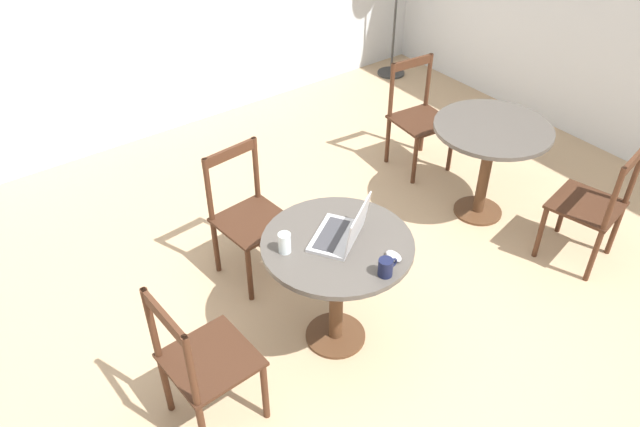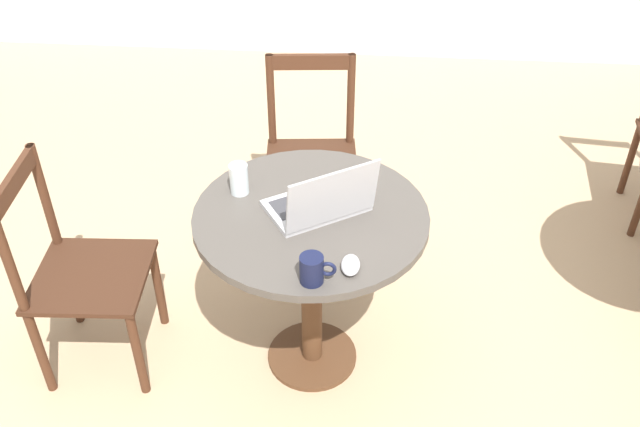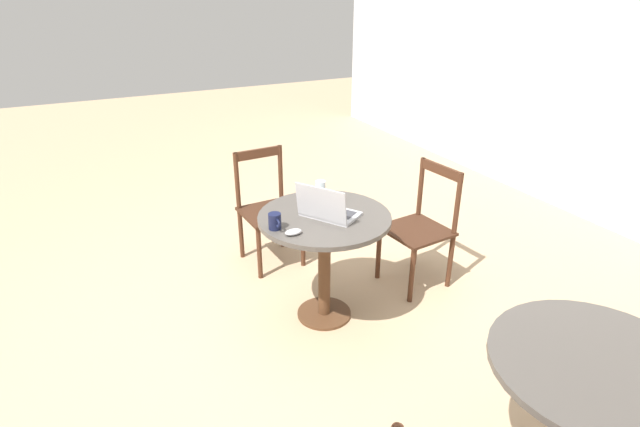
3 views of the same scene
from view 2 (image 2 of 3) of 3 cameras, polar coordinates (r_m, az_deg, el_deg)
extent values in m
plane|color=tan|center=(2.79, -1.22, -16.10)|extent=(16.00, 16.00, 0.00)
cylinder|color=#51331E|center=(2.97, -0.57, -11.28)|extent=(0.36, 0.36, 0.02)
cylinder|color=#51331E|center=(2.71, -0.61, -6.31)|extent=(0.08, 0.08, 0.69)
cylinder|color=#4C4742|center=(2.47, -0.67, -0.27)|extent=(0.82, 0.82, 0.03)
cylinder|color=#472819|center=(3.27, 2.58, -1.02)|extent=(0.04, 0.04, 0.42)
cylinder|color=#472819|center=(3.27, -3.87, -1.07)|extent=(0.04, 0.04, 0.42)
cylinder|color=#472819|center=(3.56, 2.29, 2.66)|extent=(0.04, 0.04, 0.42)
cylinder|color=#472819|center=(3.56, -3.63, 2.61)|extent=(0.04, 0.04, 0.42)
cube|color=#3C2215|center=(3.28, -0.69, 3.95)|extent=(0.46, 0.46, 0.02)
cylinder|color=#472819|center=(3.32, 2.48, 9.10)|extent=(0.04, 0.04, 0.45)
cylinder|color=#472819|center=(3.32, -3.94, 9.04)|extent=(0.04, 0.04, 0.45)
cube|color=#472819|center=(3.23, -0.76, 12.04)|extent=(0.40, 0.06, 0.07)
cylinder|color=#472819|center=(3.04, -12.82, -5.67)|extent=(0.04, 0.04, 0.42)
cylinder|color=#472819|center=(2.79, -14.37, -10.81)|extent=(0.04, 0.04, 0.42)
cylinder|color=#472819|center=(3.15, -19.35, -5.37)|extent=(0.04, 0.04, 0.42)
cylinder|color=#472819|center=(2.91, -21.47, -10.25)|extent=(0.04, 0.04, 0.42)
cube|color=#3C2215|center=(2.82, -17.82, -4.78)|extent=(0.44, 0.44, 0.02)
cylinder|color=#472819|center=(2.87, -21.18, 1.32)|extent=(0.04, 0.04, 0.45)
cylinder|color=#472819|center=(2.61, -23.69, -3.45)|extent=(0.04, 0.04, 0.45)
cube|color=#472819|center=(2.64, -23.33, 2.28)|extent=(0.05, 0.40, 0.07)
cylinder|color=#472819|center=(4.05, 23.56, 3.98)|extent=(0.04, 0.04, 0.42)
cube|color=#B7B7BC|center=(2.49, -0.34, 0.67)|extent=(0.40, 0.36, 0.02)
cube|color=#38383D|center=(2.50, -0.55, 1.10)|extent=(0.30, 0.25, 0.00)
cube|color=#B7B7BC|center=(2.33, 1.04, 1.33)|extent=(0.30, 0.21, 0.21)
cube|color=silver|center=(2.34, 0.98, 1.41)|extent=(0.28, 0.19, 0.19)
ellipsoid|color=#B7B7BC|center=(2.24, 2.46, -4.14)|extent=(0.06, 0.10, 0.03)
cylinder|color=#141938|center=(2.17, -0.68, -4.48)|extent=(0.07, 0.07, 0.10)
torus|color=#141938|center=(2.16, 0.63, -4.46)|extent=(0.05, 0.01, 0.05)
cylinder|color=silver|center=(2.55, -6.50, 2.76)|extent=(0.07, 0.07, 0.11)
camera|label=1|loc=(1.89, -99.39, 17.48)|focal=35.00mm
camera|label=3|loc=(2.38, 77.54, 3.39)|focal=28.00mm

